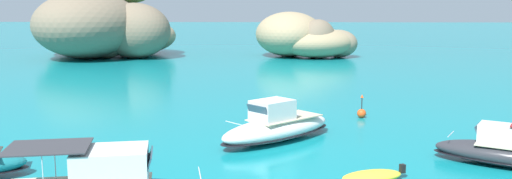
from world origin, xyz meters
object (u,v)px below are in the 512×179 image
(islet_large, at_px, (103,29))
(dinghy_tender, at_px, (372,176))
(motorboat_white, at_px, (277,127))
(motorboat_charcoal, at_px, (505,152))
(channel_buoy, at_px, (362,112))
(islet_small, at_px, (303,37))

(islet_large, relative_size, dinghy_tender, 8.07)
(motorboat_white, distance_m, dinghy_tender, 7.50)
(motorboat_charcoal, relative_size, dinghy_tender, 2.19)
(islet_large, bearing_deg, dinghy_tender, -62.02)
(motorboat_charcoal, distance_m, dinghy_tender, 6.65)
(channel_buoy, bearing_deg, motorboat_charcoal, -64.72)
(motorboat_white, relative_size, motorboat_charcoal, 1.09)
(motorboat_white, height_order, dinghy_tender, motorboat_white)
(islet_large, xyz_separation_m, motorboat_charcoal, (33.47, -48.95, -3.08))
(islet_small, bearing_deg, islet_large, -178.96)
(channel_buoy, bearing_deg, islet_large, 126.41)
(channel_buoy, bearing_deg, motorboat_white, -132.23)
(dinghy_tender, height_order, channel_buoy, channel_buoy)
(motorboat_charcoal, height_order, channel_buoy, motorboat_charcoal)
(islet_large, xyz_separation_m, motorboat_white, (23.47, -44.89, -2.97))
(islet_large, distance_m, islet_small, 27.15)
(motorboat_charcoal, bearing_deg, islet_small, 97.31)
(dinghy_tender, bearing_deg, motorboat_charcoal, 20.97)
(motorboat_white, distance_m, motorboat_charcoal, 10.80)
(motorboat_charcoal, distance_m, channel_buoy, 10.98)
(islet_large, relative_size, motorboat_charcoal, 3.69)
(islet_small, xyz_separation_m, channel_buoy, (1.65, -39.52, -2.28))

